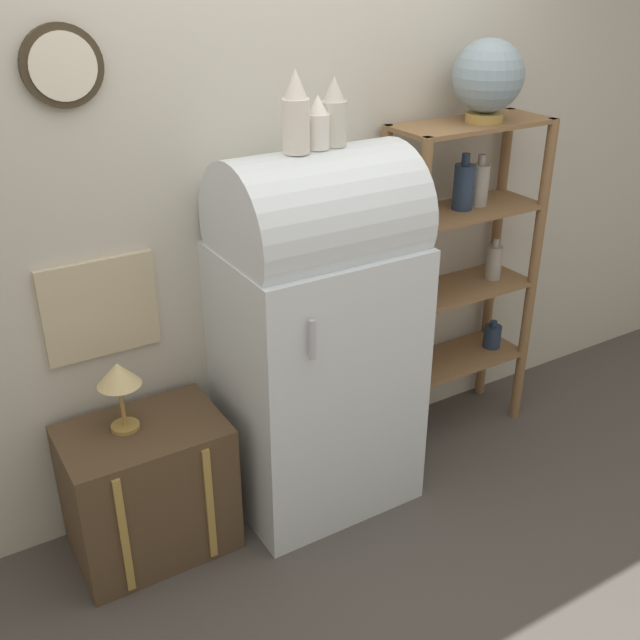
{
  "coord_description": "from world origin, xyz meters",
  "views": [
    {
      "loc": [
        -1.42,
        -2.12,
        2.24
      ],
      "look_at": [
        0.01,
        0.26,
        0.87
      ],
      "focal_mm": 42.0,
      "sensor_mm": 36.0,
      "label": 1
    }
  ],
  "objects_px": {
    "refrigerator": "(317,333)",
    "vase_left": "(296,114)",
    "desk_lamp": "(119,378)",
    "suitcase_trunk": "(149,489)",
    "globe": "(488,77)",
    "vase_right": "(334,114)",
    "vase_center": "(318,124)"
  },
  "relations": [
    {
      "from": "suitcase_trunk",
      "to": "desk_lamp",
      "type": "relative_size",
      "value": 2.18
    },
    {
      "from": "suitcase_trunk",
      "to": "globe",
      "type": "relative_size",
      "value": 1.81
    },
    {
      "from": "refrigerator",
      "to": "desk_lamp",
      "type": "bearing_deg",
      "value": 174.43
    },
    {
      "from": "vase_left",
      "to": "vase_right",
      "type": "relative_size",
      "value": 1.17
    },
    {
      "from": "refrigerator",
      "to": "desk_lamp",
      "type": "relative_size",
      "value": 5.51
    },
    {
      "from": "vase_center",
      "to": "vase_right",
      "type": "relative_size",
      "value": 0.77
    },
    {
      "from": "vase_center",
      "to": "desk_lamp",
      "type": "bearing_deg",
      "value": 174.66
    },
    {
      "from": "vase_left",
      "to": "vase_right",
      "type": "distance_m",
      "value": 0.18
    },
    {
      "from": "refrigerator",
      "to": "globe",
      "type": "height_order",
      "value": "globe"
    },
    {
      "from": "globe",
      "to": "vase_right",
      "type": "xyz_separation_m",
      "value": [
        -0.82,
        -0.07,
        -0.06
      ]
    },
    {
      "from": "globe",
      "to": "vase_right",
      "type": "bearing_deg",
      "value": -175.02
    },
    {
      "from": "suitcase_trunk",
      "to": "vase_left",
      "type": "height_order",
      "value": "vase_left"
    },
    {
      "from": "refrigerator",
      "to": "vase_left",
      "type": "height_order",
      "value": "vase_left"
    },
    {
      "from": "suitcase_trunk",
      "to": "vase_right",
      "type": "bearing_deg",
      "value": -2.01
    },
    {
      "from": "vase_left",
      "to": "vase_center",
      "type": "height_order",
      "value": "vase_left"
    },
    {
      "from": "vase_left",
      "to": "vase_right",
      "type": "height_order",
      "value": "vase_left"
    },
    {
      "from": "globe",
      "to": "desk_lamp",
      "type": "height_order",
      "value": "globe"
    },
    {
      "from": "suitcase_trunk",
      "to": "desk_lamp",
      "type": "xyz_separation_m",
      "value": [
        -0.05,
        0.04,
        0.51
      ]
    },
    {
      "from": "suitcase_trunk",
      "to": "desk_lamp",
      "type": "bearing_deg",
      "value": 142.5
    },
    {
      "from": "vase_right",
      "to": "vase_center",
      "type": "bearing_deg",
      "value": -172.84
    },
    {
      "from": "desk_lamp",
      "to": "vase_center",
      "type": "bearing_deg",
      "value": -5.34
    },
    {
      "from": "refrigerator",
      "to": "vase_center",
      "type": "distance_m",
      "value": 0.86
    },
    {
      "from": "suitcase_trunk",
      "to": "globe",
      "type": "distance_m",
      "value": 2.22
    },
    {
      "from": "vase_left",
      "to": "desk_lamp",
      "type": "height_order",
      "value": "vase_left"
    },
    {
      "from": "vase_left",
      "to": "desk_lamp",
      "type": "distance_m",
      "value": 1.17
    },
    {
      "from": "suitcase_trunk",
      "to": "refrigerator",
      "type": "bearing_deg",
      "value": -3.13
    },
    {
      "from": "suitcase_trunk",
      "to": "globe",
      "type": "height_order",
      "value": "globe"
    },
    {
      "from": "vase_center",
      "to": "suitcase_trunk",
      "type": "bearing_deg",
      "value": 177.09
    },
    {
      "from": "refrigerator",
      "to": "suitcase_trunk",
      "type": "bearing_deg",
      "value": 176.87
    },
    {
      "from": "refrigerator",
      "to": "vase_right",
      "type": "height_order",
      "value": "vase_right"
    },
    {
      "from": "vase_center",
      "to": "desk_lamp",
      "type": "distance_m",
      "value": 1.2
    },
    {
      "from": "globe",
      "to": "vase_right",
      "type": "distance_m",
      "value": 0.82
    }
  ]
}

